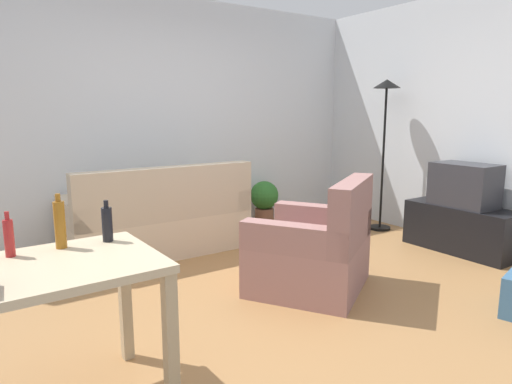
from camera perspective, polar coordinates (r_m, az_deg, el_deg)
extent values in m
cube|color=#9E7042|center=(3.68, 3.13, -13.07)|extent=(5.20, 4.40, 0.02)
cube|color=silver|center=(5.30, -11.36, 9.03)|extent=(5.20, 0.10, 2.70)
cube|color=silver|center=(5.37, 26.30, 8.19)|extent=(0.10, 4.40, 2.70)
cube|color=beige|center=(4.82, -12.42, -4.98)|extent=(1.80, 0.84, 0.40)
cube|color=#C0AD91|center=(4.41, -11.02, -0.20)|extent=(1.80, 0.16, 0.52)
cube|color=#C8B597|center=(5.09, -3.96, -0.36)|extent=(0.16, 0.84, 0.22)
cube|color=#C8B597|center=(4.52, -22.28, -2.46)|extent=(0.16, 0.84, 0.22)
cube|color=black|center=(5.15, 24.56, -4.24)|extent=(0.44, 1.10, 0.48)
cube|color=#2D2D33|center=(5.06, 24.94, 0.82)|extent=(0.40, 0.60, 0.44)
cube|color=black|center=(5.23, 26.11, 1.01)|extent=(0.01, 0.52, 0.36)
cylinder|color=black|center=(5.80, 15.42, -4.39)|extent=(0.26, 0.26, 0.03)
cylinder|color=black|center=(5.65, 15.83, 4.03)|extent=(0.03, 0.03, 1.68)
cone|color=black|center=(5.63, 16.28, 13.06)|extent=(0.32, 0.32, 0.10)
cube|color=#C6B28E|center=(2.26, -27.73, -9.18)|extent=(1.22, 0.73, 0.04)
cube|color=tan|center=(2.27, -10.74, -18.54)|extent=(0.06, 0.06, 0.72)
cube|color=tan|center=(2.79, -16.27, -13.07)|extent=(0.06, 0.06, 0.72)
cylinder|color=brown|center=(5.76, 1.05, -3.15)|extent=(0.24, 0.24, 0.22)
sphere|color=#2D6B28|center=(5.70, 1.06, -0.42)|extent=(0.36, 0.36, 0.36)
cube|color=#996B66|center=(3.78, 6.69, -9.04)|extent=(1.21, 1.19, 0.40)
cube|color=#8C625D|center=(3.58, 12.06, -2.66)|extent=(0.85, 0.62, 0.52)
cube|color=#926661|center=(4.04, 8.33, -3.25)|extent=(0.59, 0.79, 0.22)
cube|color=#926661|center=(3.35, 4.93, -5.99)|extent=(0.59, 0.79, 0.22)
cylinder|color=#AD2323|center=(2.44, -28.85, -5.16)|extent=(0.05, 0.05, 0.18)
cylinder|color=#AD2323|center=(2.42, -29.07, -2.65)|extent=(0.02, 0.02, 0.04)
cylinder|color=#9E6019|center=(2.47, -23.62, -3.85)|extent=(0.06, 0.06, 0.24)
cylinder|color=#9E6019|center=(2.44, -23.86, -0.66)|extent=(0.02, 0.02, 0.04)
cylinder|color=black|center=(2.51, -18.36, -3.94)|extent=(0.06, 0.06, 0.18)
cylinder|color=black|center=(2.49, -18.50, -1.45)|extent=(0.02, 0.02, 0.04)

